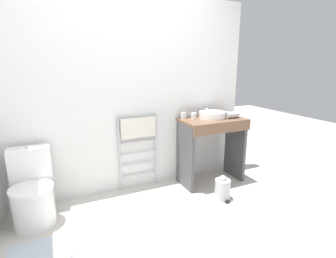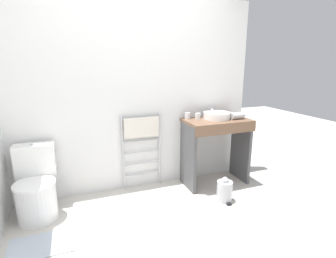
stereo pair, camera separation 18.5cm
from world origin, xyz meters
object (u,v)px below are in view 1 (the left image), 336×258
sink_basin (212,115)px  trash_bin (222,189)px  cup_near_edge (194,116)px  hair_dryer (232,115)px  cup_near_wall (183,115)px  toilet (33,194)px  towel_radiator (138,136)px

sink_basin → trash_bin: bearing=-107.2°
cup_near_edge → trash_bin: 0.98m
hair_dryer → trash_bin: size_ratio=0.73×
cup_near_wall → cup_near_edge: 0.13m
toilet → sink_basin: size_ratio=2.19×
sink_basin → hair_dryer: bearing=-22.7°
hair_dryer → trash_bin: 0.97m
hair_dryer → sink_basin: bearing=157.3°
cup_near_wall → hair_dryer: bearing=-21.7°
towel_radiator → cup_near_edge: bearing=-9.0°
cup_near_edge → sink_basin: bearing=-16.8°
cup_near_edge → hair_dryer: size_ratio=0.34×
cup_near_edge → trash_bin: (0.08, -0.58, -0.78)m
towel_radiator → toilet: bearing=-167.7°
towel_radiator → hair_dryer: 1.25m
trash_bin → towel_radiator: bearing=138.9°
towel_radiator → cup_near_edge: 0.76m
toilet → cup_near_wall: bearing=6.7°
toilet → trash_bin: size_ratio=2.48×
towel_radiator → sink_basin: size_ratio=2.78×
sink_basin → hair_dryer: same height
towel_radiator → hair_dryer: bearing=-13.5°
hair_dryer → trash_bin: (-0.40, -0.41, -0.79)m
toilet → trash_bin: toilet is taller
trash_bin → hair_dryer: bearing=45.5°
cup_near_edge → cup_near_wall: bearing=151.5°
towel_radiator → trash_bin: size_ratio=3.16×
toilet → hair_dryer: size_ratio=3.41×
towel_radiator → trash_bin: bearing=-41.1°
sink_basin → trash_bin: sink_basin is taller
cup_near_wall → trash_bin: (0.19, -0.64, -0.78)m
sink_basin → cup_near_wall: (-0.35, 0.13, -0.00)m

